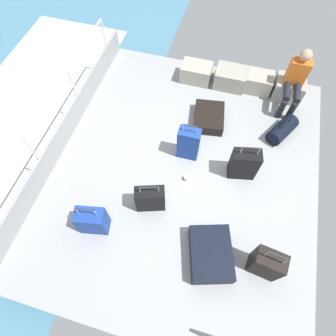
% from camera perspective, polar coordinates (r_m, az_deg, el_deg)
% --- Properties ---
extents(ground_plane, '(4.40, 5.20, 0.06)m').
position_cam_1_polar(ground_plane, '(4.80, 3.33, -0.30)').
color(ground_plane, '#939699').
extents(gunwale_port, '(0.06, 5.20, 0.45)m').
position_cam_1_polar(gunwale_port, '(5.23, -20.40, 6.77)').
color(gunwale_port, '#939699').
rests_on(gunwale_port, ground_plane).
extents(railing_port, '(0.04, 4.20, 1.02)m').
position_cam_1_polar(railing_port, '(4.82, -22.44, 10.62)').
color(railing_port, silver).
rests_on(railing_port, ground_plane).
extents(sea_wake, '(12.00, 12.00, 0.01)m').
position_cam_1_polar(sea_wake, '(6.43, -29.85, 6.07)').
color(sea_wake, teal).
rests_on(sea_wake, ground_plane).
extents(cargo_crate_0, '(0.63, 0.41, 0.36)m').
position_cam_1_polar(cargo_crate_0, '(6.00, 5.75, 18.72)').
color(cargo_crate_0, '#9E9989').
rests_on(cargo_crate_0, ground_plane).
extents(cargo_crate_1, '(0.63, 0.46, 0.37)m').
position_cam_1_polar(cargo_crate_1, '(5.97, 12.53, 17.41)').
color(cargo_crate_1, gray).
rests_on(cargo_crate_1, ground_plane).
extents(cargo_crate_2, '(0.54, 0.41, 0.36)m').
position_cam_1_polar(cargo_crate_2, '(6.03, 17.90, 16.21)').
color(cargo_crate_2, '#9E9989').
rests_on(cargo_crate_2, ground_plane).
extents(cargo_crate_3, '(0.57, 0.45, 0.42)m').
position_cam_1_polar(cargo_crate_3, '(6.06, 23.20, 14.57)').
color(cargo_crate_3, gray).
rests_on(cargo_crate_3, ground_plane).
extents(passenger_seated, '(0.34, 0.66, 1.12)m').
position_cam_1_polar(passenger_seated, '(5.68, 24.45, 15.91)').
color(passenger_seated, orange).
rests_on(passenger_seated, ground_plane).
extents(suitcase_0, '(0.77, 0.90, 0.27)m').
position_cam_1_polar(suitcase_0, '(4.17, 8.64, -16.87)').
color(suitcase_0, black).
rests_on(suitcase_0, ground_plane).
extents(suitcase_1, '(0.46, 0.32, 0.73)m').
position_cam_1_polar(suitcase_1, '(4.26, -15.09, -10.29)').
color(suitcase_1, navy).
rests_on(suitcase_1, ground_plane).
extents(suitcase_2, '(0.63, 0.74, 0.21)m').
position_cam_1_polar(suitcase_2, '(5.32, 8.26, 10.10)').
color(suitcase_2, black).
rests_on(suitcase_2, ground_plane).
extents(suitcase_3, '(0.42, 0.30, 0.78)m').
position_cam_1_polar(suitcase_3, '(4.15, 19.32, -17.83)').
color(suitcase_3, black).
rests_on(suitcase_3, ground_plane).
extents(suitcase_4, '(0.36, 0.22, 0.81)m').
position_cam_1_polar(suitcase_4, '(4.65, 4.18, 4.98)').
color(suitcase_4, navy).
rests_on(suitcase_4, ground_plane).
extents(suitcase_5, '(0.46, 0.31, 0.79)m').
position_cam_1_polar(suitcase_5, '(4.62, 15.13, 0.76)').
color(suitcase_5, black).
rests_on(suitcase_5, ground_plane).
extents(suitcase_6, '(0.48, 0.33, 0.67)m').
position_cam_1_polar(suitcase_6, '(4.25, -3.61, -6.25)').
color(suitcase_6, black).
rests_on(suitcase_6, ground_plane).
extents(duffel_bag, '(0.55, 0.66, 0.41)m').
position_cam_1_polar(duffel_bag, '(5.43, 22.15, 7.19)').
color(duffel_bag, black).
rests_on(duffel_bag, ground_plane).
extents(paper_cup, '(0.08, 0.08, 0.10)m').
position_cam_1_polar(paper_cup, '(4.64, 3.81, -2.09)').
color(paper_cup, white).
rests_on(paper_cup, ground_plane).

